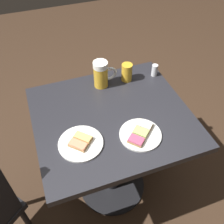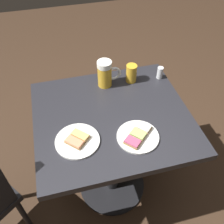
{
  "view_description": "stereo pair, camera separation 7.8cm",
  "coord_description": "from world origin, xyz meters",
  "px_view_note": "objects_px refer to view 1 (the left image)",
  "views": [
    {
      "loc": [
        0.29,
        0.8,
        1.61
      ],
      "look_at": [
        0.0,
        0.0,
        0.73
      ],
      "focal_mm": 40.46,
      "sensor_mm": 36.0,
      "label": 1
    },
    {
      "loc": [
        0.22,
        0.83,
        1.61
      ],
      "look_at": [
        0.0,
        0.0,
        0.73
      ],
      "focal_mm": 40.46,
      "sensor_mm": 36.0,
      "label": 2
    }
  ],
  "objects_px": {
    "plate_near": "(140,134)",
    "beer_glass_small": "(127,72)",
    "plate_far": "(81,143)",
    "beer_mug": "(102,74)",
    "salt_shaker": "(155,70)"
  },
  "relations": [
    {
      "from": "plate_far",
      "to": "beer_mug",
      "type": "xyz_separation_m",
      "value": [
        -0.22,
        -0.36,
        0.07
      ]
    },
    {
      "from": "plate_near",
      "to": "beer_glass_small",
      "type": "bearing_deg",
      "value": -103.15
    },
    {
      "from": "plate_far",
      "to": "beer_mug",
      "type": "bearing_deg",
      "value": -121.29
    },
    {
      "from": "beer_mug",
      "to": "beer_glass_small",
      "type": "distance_m",
      "value": 0.15
    },
    {
      "from": "beer_glass_small",
      "to": "plate_far",
      "type": "bearing_deg",
      "value": 44.25
    },
    {
      "from": "plate_near",
      "to": "salt_shaker",
      "type": "height_order",
      "value": "salt_shaker"
    },
    {
      "from": "plate_near",
      "to": "beer_glass_small",
      "type": "xyz_separation_m",
      "value": [
        -0.09,
        -0.4,
        0.04
      ]
    },
    {
      "from": "plate_near",
      "to": "beer_glass_small",
      "type": "distance_m",
      "value": 0.41
    },
    {
      "from": "plate_near",
      "to": "salt_shaker",
      "type": "relative_size",
      "value": 2.77
    },
    {
      "from": "salt_shaker",
      "to": "plate_far",
      "type": "bearing_deg",
      "value": 32.6
    },
    {
      "from": "salt_shaker",
      "to": "plate_near",
      "type": "bearing_deg",
      "value": 55.9
    },
    {
      "from": "beer_mug",
      "to": "salt_shaker",
      "type": "height_order",
      "value": "beer_mug"
    },
    {
      "from": "plate_near",
      "to": "plate_far",
      "type": "xyz_separation_m",
      "value": [
        0.27,
        -0.04,
        -0.0
      ]
    },
    {
      "from": "beer_glass_small",
      "to": "salt_shaker",
      "type": "distance_m",
      "value": 0.17
    },
    {
      "from": "plate_near",
      "to": "beer_mug",
      "type": "height_order",
      "value": "beer_mug"
    }
  ]
}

